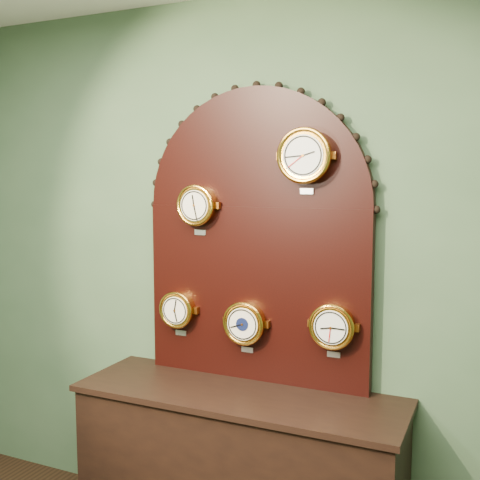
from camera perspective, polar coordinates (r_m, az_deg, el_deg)
The scene contains 8 objects.
wall_back at distance 3.06m, azimuth 1.93°, elevation -2.89°, with size 4.00×4.00×0.00m, color #415C3F.
shop_counter at distance 3.14m, azimuth -0.16°, elevation -21.94°, with size 1.60×0.50×0.80m, color black.
display_board at distance 2.98m, azimuth 1.58°, elevation 1.26°, with size 1.26×0.06×1.53m.
roman_clock at distance 3.05m, azimuth -4.20°, elevation 3.39°, with size 0.21×0.08×0.27m.
arabic_clock at distance 2.81m, azimuth 6.34°, elevation 8.16°, with size 0.27×0.08×0.32m.
hygrometer at distance 3.19m, azimuth -6.08°, elevation -6.74°, with size 0.20×0.08×0.25m.
barometer at distance 3.02m, azimuth 0.47°, elevation -8.08°, with size 0.23×0.08×0.28m.
tide_clock at distance 2.86m, azimuth 8.99°, elevation -8.30°, with size 0.22×0.08×0.28m.
Camera 1 is at (1.15, -0.29, 1.89)m, focal length 43.79 mm.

